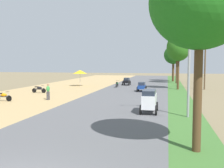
{
  "coord_description": "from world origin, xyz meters",
  "views": [
    {
      "loc": [
        4.41,
        -6.52,
        3.68
      ],
      "look_at": [
        -0.9,
        18.89,
        1.63
      ],
      "focal_mm": 42.64,
      "sensor_mm": 36.0,
      "label": 1
    }
  ],
  "objects": [
    {
      "name": "car_van_white",
      "position": [
        3.15,
        12.74,
        1.02
      ],
      "size": [
        1.19,
        2.41,
        1.67
      ],
      "color": "silver",
      "rests_on": "road_strip"
    },
    {
      "name": "car_sedan_blue",
      "position": [
        1.25,
        27.19,
        0.74
      ],
      "size": [
        1.1,
        2.26,
        1.19
      ],
      "color": "navy",
      "rests_on": "road_strip"
    },
    {
      "name": "parked_motorbike_sixth",
      "position": [
        -10.84,
        23.13,
        0.55
      ],
      "size": [
        1.8,
        0.54,
        0.94
      ],
      "color": "black",
      "rests_on": "dirt_shoulder"
    },
    {
      "name": "motorbike_ahead_second",
      "position": [
        -2.94,
        32.37,
        0.57
      ],
      "size": [
        0.54,
        1.8,
        0.94
      ],
      "color": "black",
      "rests_on": "road_strip"
    },
    {
      "name": "median_tree_second",
      "position": [
        5.84,
        31.02,
        5.76
      ],
      "size": [
        3.21,
        3.21,
        7.6
      ],
      "color": "#4C351E",
      "rests_on": "median_strip"
    },
    {
      "name": "median_tree_nearest",
      "position": [
        5.62,
        4.66,
        6.06
      ],
      "size": [
        4.04,
        4.04,
        7.93
      ],
      "color": "#4C351E",
      "rests_on": "median_strip"
    },
    {
      "name": "pedestrian_on_shoulder",
      "position": [
        -7.02,
        17.54,
        0.96
      ],
      "size": [
        0.42,
        0.43,
        1.62
      ],
      "color": "#33333D",
      "rests_on": "dirt_shoulder"
    },
    {
      "name": "utility_pole_near",
      "position": [
        9.46,
        32.04,
        4.2
      ],
      "size": [
        1.8,
        0.2,
        8.02
      ],
      "color": "brown",
      "rests_on": "ground"
    },
    {
      "name": "streetlamp_mid",
      "position": [
        5.8,
        53.75,
        4.54
      ],
      "size": [
        3.16,
        0.2,
        7.77
      ],
      "color": "gray",
      "rests_on": "median_strip"
    },
    {
      "name": "vendor_umbrella",
      "position": [
        -8.96,
        33.01,
        2.31
      ],
      "size": [
        2.2,
        2.2,
        2.52
      ],
      "color": "#99999E",
      "rests_on": "dirt_shoulder"
    },
    {
      "name": "streetlamp_near",
      "position": [
        5.8,
        11.79,
        4.22
      ],
      "size": [
        3.16,
        0.2,
        7.15
      ],
      "color": "gray",
      "rests_on": "median_strip"
    },
    {
      "name": "median_tree_third",
      "position": [
        5.97,
        42.24,
        5.81
      ],
      "size": [
        3.65,
        3.65,
        7.59
      ],
      "color": "#4C351E",
      "rests_on": "median_strip"
    },
    {
      "name": "median_tree_fourth",
      "position": [
        5.5,
        47.37,
        5.24
      ],
      "size": [
        3.69,
        3.69,
        7.03
      ],
      "color": "#4C351E",
      "rests_on": "median_strip"
    },
    {
      "name": "parked_motorbike_fifth",
      "position": [
        -10.83,
        15.89,
        0.55
      ],
      "size": [
        1.8,
        0.54,
        0.94
      ],
      "color": "black",
      "rests_on": "dirt_shoulder"
    },
    {
      "name": "car_sedan_black",
      "position": [
        -2.11,
        36.42,
        0.74
      ],
      "size": [
        1.1,
        2.26,
        1.19
      ],
      "color": "black",
      "rests_on": "road_strip"
    }
  ]
}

